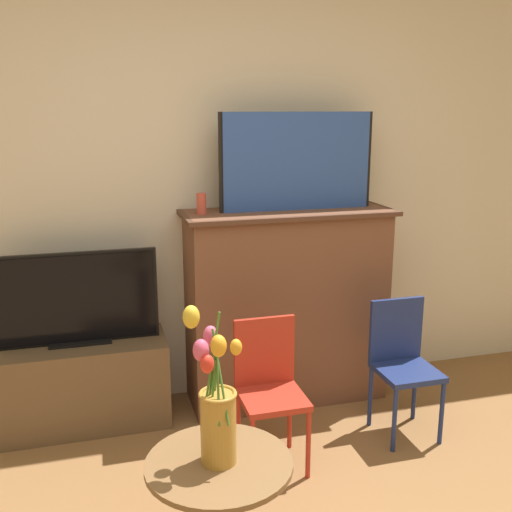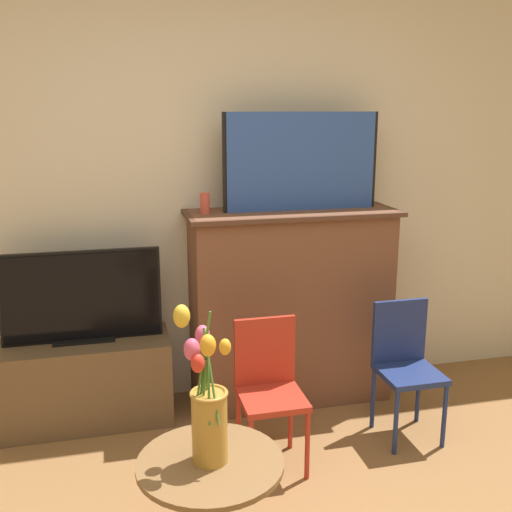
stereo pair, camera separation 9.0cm
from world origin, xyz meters
name	(u,v)px [view 1 (the left image)]	position (x,y,z in m)	size (l,w,h in m)	color
wall_back	(189,175)	(0.00, 2.13, 1.35)	(8.00, 0.06, 2.70)	beige
fireplace_mantel	(286,304)	(0.53, 1.90, 0.59)	(1.22, 0.44, 1.16)	brown
painting	(297,162)	(0.58, 1.90, 1.43)	(0.90, 0.03, 0.55)	black
mantel_candle	(201,204)	(0.03, 1.90, 1.21)	(0.05, 0.05, 0.12)	#CC4C3D
tv_stand	(84,384)	(-0.66, 1.88, 0.24)	(0.91, 0.39, 0.48)	brown
tv_monitor	(77,300)	(-0.66, 1.89, 0.73)	(0.85, 0.12, 0.51)	black
chair_red	(269,383)	(0.22, 1.26, 0.42)	(0.31, 0.31, 0.73)	#B22D1E
chair_blue	(402,358)	(1.00, 1.35, 0.42)	(0.31, 0.31, 0.73)	navy
side_table	(220,512)	(-0.20, 0.46, 0.36)	(0.51, 0.51, 0.56)	brown
vase_tulips	(216,409)	(-0.20, 0.46, 0.76)	(0.17, 0.23, 0.57)	#B78433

